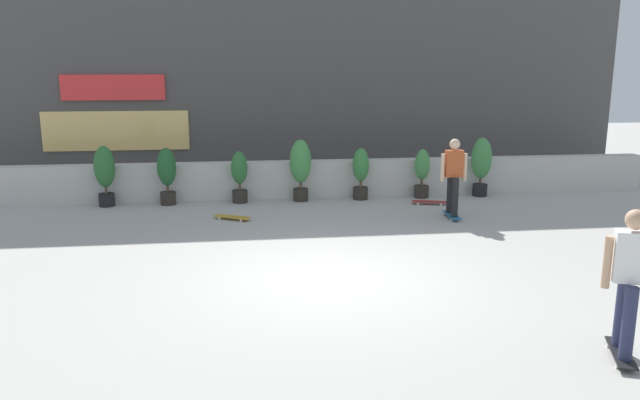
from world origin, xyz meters
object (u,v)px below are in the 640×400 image
(skater_mid_plaza, at_px, (629,278))
(skateboard_aside, at_px, (429,202))
(potted_plant_4, at_px, (361,172))
(potted_plant_6, at_px, (481,162))
(skateboard_near_camera, at_px, (232,217))
(potted_plant_5, at_px, (422,172))
(potted_plant_2, at_px, (239,175))
(potted_plant_1, at_px, (167,173))
(potted_plant_0, at_px, (105,172))
(potted_plant_3, at_px, (300,165))
(skater_by_wall_right, at_px, (453,175))

(skater_mid_plaza, height_order, skateboard_aside, skater_mid_plaza)
(potted_plant_4, distance_m, potted_plant_6, 3.03)
(potted_plant_6, xyz_separation_m, skateboard_near_camera, (-6.10, -1.67, -0.78))
(potted_plant_5, relative_size, skater_mid_plaza, 0.71)
(potted_plant_6, bearing_deg, potted_plant_2, 180.00)
(potted_plant_1, bearing_deg, skateboard_aside, -7.21)
(potted_plant_1, xyz_separation_m, skateboard_near_camera, (1.50, -1.67, -0.69))
(potted_plant_0, relative_size, skater_mid_plaza, 0.83)
(potted_plant_1, relative_size, potted_plant_5, 1.11)
(potted_plant_0, bearing_deg, potted_plant_5, 0.00)
(potted_plant_1, xyz_separation_m, skateboard_aside, (6.07, -0.77, -0.69))
(potted_plant_4, xyz_separation_m, skateboard_aside, (1.50, -0.77, -0.62))
(potted_plant_6, distance_m, skateboard_near_camera, 6.38)
(potted_plant_0, xyz_separation_m, skateboard_near_camera, (2.89, -1.67, -0.74))
(skater_mid_plaza, xyz_separation_m, skateboard_near_camera, (-4.35, 6.87, -0.88))
(potted_plant_3, relative_size, skater_mid_plaza, 0.88)
(potted_plant_5, relative_size, skateboard_near_camera, 1.51)
(potted_plant_1, height_order, skater_by_wall_right, skater_by_wall_right)
(potted_plant_4, height_order, skater_by_wall_right, skater_by_wall_right)
(potted_plant_6, height_order, skater_by_wall_right, skater_by_wall_right)
(potted_plant_1, distance_m, potted_plant_5, 6.10)
(potted_plant_6, relative_size, skateboard_near_camera, 1.84)
(skateboard_aside, bearing_deg, skateboard_near_camera, -168.83)
(potted_plant_5, bearing_deg, skater_mid_plaza, -91.67)
(potted_plant_2, height_order, skateboard_near_camera, potted_plant_2)
(potted_plant_1, height_order, potted_plant_5, potted_plant_1)
(skater_mid_plaza, bearing_deg, potted_plant_0, 130.28)
(potted_plant_1, bearing_deg, potted_plant_4, -0.00)
(skater_mid_plaza, distance_m, skateboard_aside, 7.83)
(skateboard_aside, bearing_deg, potted_plant_5, 87.81)
(potted_plant_1, relative_size, skateboard_aside, 1.62)
(potted_plant_5, xyz_separation_m, skateboard_near_camera, (-4.60, -1.67, -0.57))
(potted_plant_6, relative_size, skateboard_aside, 1.77)
(skateboard_aside, bearing_deg, potted_plant_6, 26.65)
(potted_plant_0, relative_size, skateboard_near_camera, 1.77)
(skateboard_aside, bearing_deg, potted_plant_1, 172.79)
(potted_plant_6, distance_m, skater_by_wall_right, 2.57)
(potted_plant_5, relative_size, skater_by_wall_right, 0.71)
(skater_by_wall_right, bearing_deg, skateboard_aside, 93.02)
(potted_plant_3, height_order, potted_plant_5, potted_plant_3)
(skateboard_near_camera, bearing_deg, potted_plant_6, 15.31)
(potted_plant_0, relative_size, skateboard_aside, 1.70)
(potted_plant_4, xyz_separation_m, skater_by_wall_right, (1.57, -2.11, 0.26))
(potted_plant_3, height_order, skater_mid_plaza, skater_mid_plaza)
(potted_plant_4, relative_size, skateboard_near_camera, 1.58)
(potted_plant_3, relative_size, potted_plant_6, 1.02)
(potted_plant_4, distance_m, skater_mid_plaza, 8.64)
(potted_plant_4, relative_size, skater_by_wall_right, 0.74)
(potted_plant_4, bearing_deg, potted_plant_0, -180.00)
(potted_plant_1, height_order, skateboard_aside, potted_plant_1)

